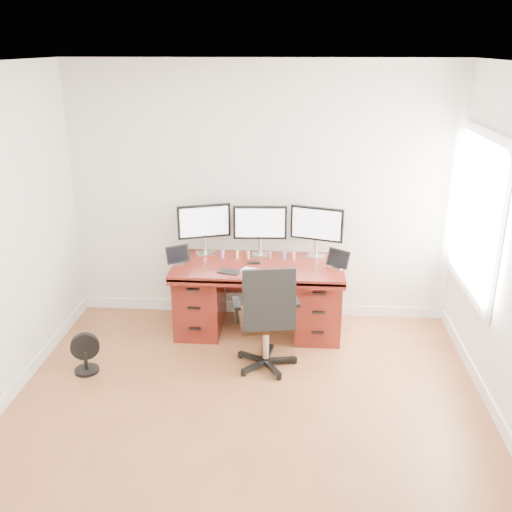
# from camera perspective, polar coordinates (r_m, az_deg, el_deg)

# --- Properties ---
(ground) EXTENTS (4.50, 4.50, 0.00)m
(ground) POSITION_cam_1_polar(r_m,az_deg,el_deg) (4.51, -1.46, -18.25)
(ground) COLOR brown
(ground) RESTS_ON ground
(back_wall) EXTENTS (4.00, 0.10, 2.70)m
(back_wall) POSITION_cam_1_polar(r_m,az_deg,el_deg) (5.95, 0.53, 6.14)
(back_wall) COLOR silver
(back_wall) RESTS_ON ground
(desk) EXTENTS (1.70, 0.80, 0.75)m
(desk) POSITION_cam_1_polar(r_m,az_deg,el_deg) (5.87, 0.23, -3.89)
(desk) COLOR #5C1912
(desk) RESTS_ON ground
(office_chair) EXTENTS (0.65, 0.65, 1.04)m
(office_chair) POSITION_cam_1_polar(r_m,az_deg,el_deg) (5.22, 1.06, -7.90)
(office_chair) COLOR black
(office_chair) RESTS_ON ground
(floor_fan) EXTENTS (0.26, 0.22, 0.38)m
(floor_fan) POSITION_cam_1_polar(r_m,az_deg,el_deg) (5.47, -16.73, -9.36)
(floor_fan) COLOR black
(floor_fan) RESTS_ON ground
(monitor_left) EXTENTS (0.53, 0.22, 0.53)m
(monitor_left) POSITION_cam_1_polar(r_m,az_deg,el_deg) (5.91, -5.22, 3.30)
(monitor_left) COLOR silver
(monitor_left) RESTS_ON desk
(monitor_center) EXTENTS (0.55, 0.15, 0.53)m
(monitor_center) POSITION_cam_1_polar(r_m,az_deg,el_deg) (5.85, 0.41, 3.19)
(monitor_center) COLOR silver
(monitor_center) RESTS_ON desk
(monitor_right) EXTENTS (0.54, 0.19, 0.53)m
(monitor_right) POSITION_cam_1_polar(r_m,az_deg,el_deg) (5.84, 6.10, 3.05)
(monitor_right) COLOR silver
(monitor_right) RESTS_ON desk
(tablet_left) EXTENTS (0.24, 0.18, 0.19)m
(tablet_left) POSITION_cam_1_polar(r_m,az_deg,el_deg) (5.74, -7.85, 0.00)
(tablet_left) COLOR silver
(tablet_left) RESTS_ON desk
(tablet_right) EXTENTS (0.23, 0.20, 0.19)m
(tablet_right) POSITION_cam_1_polar(r_m,az_deg,el_deg) (5.63, 8.21, -0.41)
(tablet_right) COLOR silver
(tablet_right) RESTS_ON desk
(keyboard) EXTENTS (0.31, 0.21, 0.01)m
(keyboard) POSITION_cam_1_polar(r_m,az_deg,el_deg) (5.51, -0.04, -1.55)
(keyboard) COLOR white
(keyboard) RESTS_ON desk
(trackpad) EXTENTS (0.17, 0.17, 0.01)m
(trackpad) POSITION_cam_1_polar(r_m,az_deg,el_deg) (5.51, 2.47, -1.59)
(trackpad) COLOR silver
(trackpad) RESTS_ON desk
(drawing_tablet) EXTENTS (0.23, 0.18, 0.01)m
(drawing_tablet) POSITION_cam_1_polar(r_m,az_deg,el_deg) (5.52, -2.67, -1.56)
(drawing_tablet) COLOR black
(drawing_tablet) RESTS_ON desk
(phone) EXTENTS (0.14, 0.07, 0.01)m
(phone) POSITION_cam_1_polar(r_m,az_deg,el_deg) (5.73, -0.20, -0.69)
(phone) COLOR black
(phone) RESTS_ON desk
(figurine_purple) EXTENTS (0.04, 0.04, 0.09)m
(figurine_purple) POSITION_cam_1_polar(r_m,az_deg,el_deg) (5.86, -3.36, 0.24)
(figurine_purple) COLOR #9359CF
(figurine_purple) RESTS_ON desk
(figurine_yellow) EXTENTS (0.04, 0.04, 0.09)m
(figurine_yellow) POSITION_cam_1_polar(r_m,az_deg,el_deg) (5.85, -1.89, 0.20)
(figurine_yellow) COLOR #E4D35E
(figurine_yellow) RESTS_ON desk
(figurine_orange) EXTENTS (0.04, 0.04, 0.09)m
(figurine_orange) POSITION_cam_1_polar(r_m,az_deg,el_deg) (5.84, -0.75, 0.17)
(figurine_orange) COLOR #FEB85A
(figurine_orange) RESTS_ON desk
(figurine_brown) EXTENTS (0.04, 0.04, 0.09)m
(figurine_brown) POSITION_cam_1_polar(r_m,az_deg,el_deg) (5.82, 1.38, 0.12)
(figurine_brown) COLOR brown
(figurine_brown) RESTS_ON desk
(figurine_blue) EXTENTS (0.04, 0.04, 0.09)m
(figurine_blue) POSITION_cam_1_polar(r_m,az_deg,el_deg) (5.82, 2.87, 0.08)
(figurine_blue) COLOR #5E81DF
(figurine_blue) RESTS_ON desk
(figurine_pink) EXTENTS (0.04, 0.04, 0.09)m
(figurine_pink) POSITION_cam_1_polar(r_m,az_deg,el_deg) (5.82, 3.82, 0.05)
(figurine_pink) COLOR pink
(figurine_pink) RESTS_ON desk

